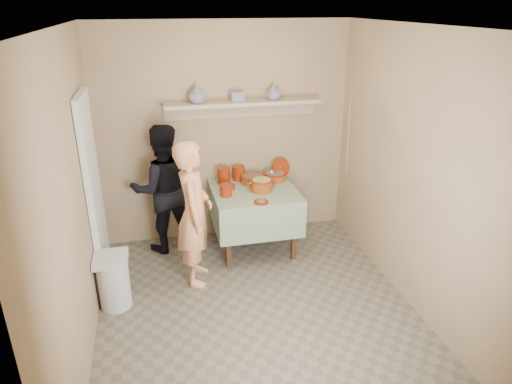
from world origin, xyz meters
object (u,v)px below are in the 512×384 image
object	(u,v)px
trash_bin	(114,281)
person_cook	(194,214)
cazuela_rice	(261,184)
serving_table	(254,198)
person_helper	(163,189)

from	to	relation	value
trash_bin	person_cook	bearing A→B (deg)	19.72
cazuela_rice	trash_bin	bearing A→B (deg)	-155.32
serving_table	trash_bin	distance (m)	1.82
person_cook	serving_table	world-z (taller)	person_cook
person_cook	serving_table	distance (m)	0.93
person_helper	trash_bin	world-z (taller)	person_helper
person_cook	trash_bin	xyz separation A→B (m)	(-0.83, -0.30, -0.49)
person_helper	trash_bin	distance (m)	1.29
serving_table	person_cook	bearing A→B (deg)	-144.36
serving_table	trash_bin	bearing A→B (deg)	-152.16
person_cook	person_helper	xyz separation A→B (m)	(-0.28, 0.77, -0.01)
person_helper	serving_table	size ratio (longest dim) A/B	1.57
cazuela_rice	person_helper	bearing A→B (deg)	164.40
trash_bin	person_helper	bearing A→B (deg)	62.60
person_helper	cazuela_rice	world-z (taller)	person_helper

